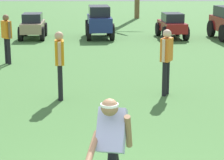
{
  "coord_description": "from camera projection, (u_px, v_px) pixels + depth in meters",
  "views": [
    {
      "loc": [
        -0.0,
        -4.19,
        2.84
      ],
      "look_at": [
        0.01,
        3.62,
        0.9
      ],
      "focal_mm": 70.0,
      "sensor_mm": 36.0,
      "label": 1
    }
  ],
  "objects": [
    {
      "name": "teammate_near_sideline",
      "position": [
        166.0,
        56.0,
        10.14
      ],
      "size": [
        0.33,
        0.47,
        1.56
      ],
      "color": "black",
      "rests_on": "ground_plane"
    },
    {
      "name": "teammate_midfield",
      "position": [
        6.0,
        34.0,
        13.64
      ],
      "size": [
        0.37,
        0.43,
        1.56
      ],
      "color": "black",
      "rests_on": "ground_plane"
    },
    {
      "name": "parked_car_slot_c",
      "position": [
        33.0,
        25.0,
        19.04
      ],
      "size": [
        1.23,
        2.26,
        1.1
      ],
      "color": "#998466",
      "rests_on": "ground_plane"
    },
    {
      "name": "teammate_deep",
      "position": [
        59.0,
        59.0,
        9.78
      ],
      "size": [
        0.24,
        0.5,
        1.56
      ],
      "color": "black",
      "rests_on": "ground_plane"
    },
    {
      "name": "parked_car_slot_d",
      "position": [
        99.0,
        21.0,
        19.15
      ],
      "size": [
        1.36,
        2.43,
        1.4
      ],
      "color": "navy",
      "rests_on": "ground_plane"
    },
    {
      "name": "frisbee_thrower",
      "position": [
        111.0,
        143.0,
        5.38
      ],
      "size": [
        0.59,
        1.09,
        1.4
      ],
      "color": "black",
      "rests_on": "ground_plane"
    },
    {
      "name": "parked_car_slot_e",
      "position": [
        172.0,
        25.0,
        19.15
      ],
      "size": [
        1.27,
        2.27,
        1.1
      ],
      "color": "maroon",
      "rests_on": "ground_plane"
    }
  ]
}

